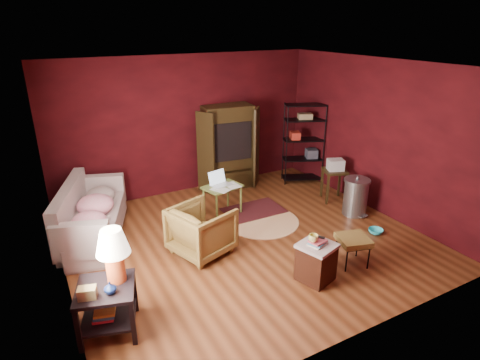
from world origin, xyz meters
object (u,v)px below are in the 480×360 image
at_px(side_table, 110,272).
at_px(sofa, 91,220).
at_px(armchair, 202,228).
at_px(laptop_desk, 222,189).
at_px(wire_shelving, 304,140).
at_px(hamper, 316,261).
at_px(tv_armoire, 228,146).

bearing_deg(side_table, sofa, 86.68).
relative_size(armchair, laptop_desk, 1.02).
xyz_separation_m(sofa, armchair, (1.43, -1.19, 0.05)).
xyz_separation_m(sofa, side_table, (-0.13, -2.22, 0.38)).
bearing_deg(laptop_desk, wire_shelving, 1.98).
bearing_deg(hamper, laptop_desk, 95.38).
bearing_deg(sofa, side_table, -171.23).
bearing_deg(wire_shelving, side_table, -127.06).
xyz_separation_m(armchair, hamper, (1.10, -1.42, -0.13)).
bearing_deg(side_table, armchair, 33.30).
xyz_separation_m(sofa, tv_armoire, (3.02, 1.02, 0.55)).
bearing_deg(laptop_desk, side_table, -152.78).
xyz_separation_m(sofa, hamper, (2.53, -2.61, -0.08)).
bearing_deg(laptop_desk, tv_armoire, 45.08).
xyz_separation_m(side_table, tv_armoire, (3.15, 3.24, 0.17)).
height_order(armchair, side_table, side_table).
bearing_deg(tv_armoire, wire_shelving, -12.23).
relative_size(laptop_desk, wire_shelving, 0.47).
bearing_deg(sofa, hamper, -123.83).
bearing_deg(wire_shelving, tv_armoire, -175.45).
bearing_deg(armchair, side_table, 104.69).
distance_m(armchair, side_table, 1.89).
relative_size(side_table, wire_shelving, 0.72).
distance_m(sofa, wire_shelving, 4.68).
bearing_deg(hamper, wire_shelving, 55.93).
xyz_separation_m(side_table, wire_shelving, (4.74, 2.69, 0.21)).
xyz_separation_m(laptop_desk, wire_shelving, (2.32, 0.63, 0.45)).
bearing_deg(wire_shelving, laptop_desk, -141.47).
distance_m(side_table, wire_shelving, 5.46).
xyz_separation_m(tv_armoire, wire_shelving, (1.59, -0.54, 0.04)).
bearing_deg(hamper, tv_armoire, 82.26).
xyz_separation_m(sofa, laptop_desk, (2.30, -0.15, 0.14)).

